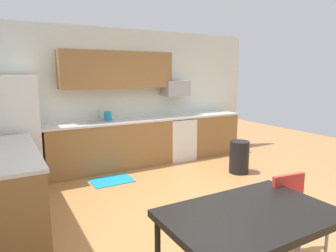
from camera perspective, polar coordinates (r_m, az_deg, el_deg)
ground_plane at (r=4.36m, az=6.71°, el=-15.13°), size 12.00×12.00×0.00m
wall_back at (r=6.29m, az=-7.43°, el=5.44°), size 5.80×0.10×2.70m
cabinet_run_back at (r=5.93m, az=-10.79°, el=-3.77°), size 2.42×0.60×0.90m
cabinet_run_back_right at (r=7.03m, az=7.87°, el=-1.51°), size 1.13×0.60×0.90m
cabinet_run_left at (r=4.21m, az=-27.43°, el=-10.54°), size 0.60×2.00×0.90m
countertop_back at (r=6.02m, az=-6.09°, el=1.14°), size 4.80×0.64×0.04m
countertop_left at (r=4.07m, az=-27.96°, el=-4.32°), size 0.64×2.00×0.04m
upper_cabinets_back at (r=5.96m, az=-9.46°, el=10.42°), size 2.20×0.34×0.70m
refrigerator at (r=5.47m, az=-27.17°, el=-1.00°), size 0.76×0.70×1.81m
oven_range at (r=6.55m, az=1.84°, el=-2.23°), size 0.60×0.60×0.91m
microwave at (r=6.49m, az=1.43°, el=7.15°), size 0.54×0.36×0.32m
sink_basin at (r=5.80m, az=-12.32°, el=0.21°), size 0.48×0.40×0.14m
sink_faucet at (r=5.94m, az=-12.89°, el=1.99°), size 0.02×0.02×0.24m
dining_table at (r=2.62m, az=15.30°, el=-16.65°), size 1.40×0.90×0.75m
chair_near_table at (r=3.32m, az=22.86°, el=-14.71°), size 0.45×0.45×0.85m
trash_bin at (r=5.79m, az=13.28°, el=-5.73°), size 0.36×0.36×0.60m
floor_mat at (r=5.40m, az=-10.59°, el=-10.07°), size 0.70×0.50×0.01m
kettle at (r=5.86m, az=-11.30°, el=1.74°), size 0.14×0.14×0.20m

